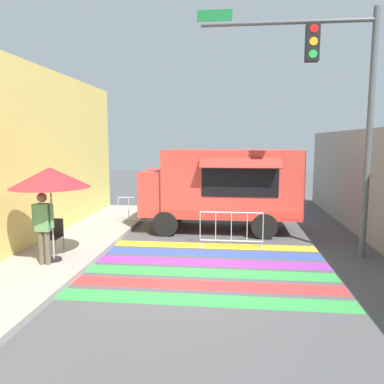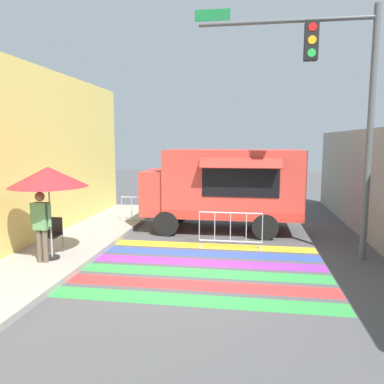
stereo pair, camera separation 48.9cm
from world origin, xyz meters
name	(u,v)px [view 1 (the left image)]	position (x,y,z in m)	size (l,w,h in m)	color
ground_plane	(197,272)	(0.00, 0.00, 0.00)	(60.00, 60.00, 0.00)	#4C4C4F
sidewalk_left	(4,262)	(-4.81, 0.00, 0.07)	(4.40, 16.00, 0.14)	#99968E
concrete_wall_right	(375,187)	(4.96, 3.00, 1.72)	(0.20, 16.00, 3.43)	gray
crosswalk_painted	(198,267)	(0.00, 0.35, 0.00)	(6.40, 4.36, 0.01)	green
food_truck	(219,184)	(0.36, 4.30, 1.58)	(5.24, 2.76, 2.76)	#D13D33
traffic_signal_pole	(336,90)	(3.37, 1.60, 4.33)	(4.47, 0.29, 6.34)	#515456
patio_umbrella	(50,178)	(-3.52, 0.04, 2.18)	(1.88, 1.88, 2.30)	black
folding_chair	(53,233)	(-3.76, 0.53, 0.70)	(0.44, 0.44, 0.93)	#4C4C51
vendor_person	(43,224)	(-3.60, -0.24, 1.13)	(0.53, 0.23, 1.72)	brown
barricade_front	(231,230)	(0.79, 2.20, 0.51)	(1.83, 0.44, 1.04)	#B7BABF
barricade_side	(139,212)	(-2.57, 4.67, 0.50)	(1.55, 0.44, 1.04)	#B7BABF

